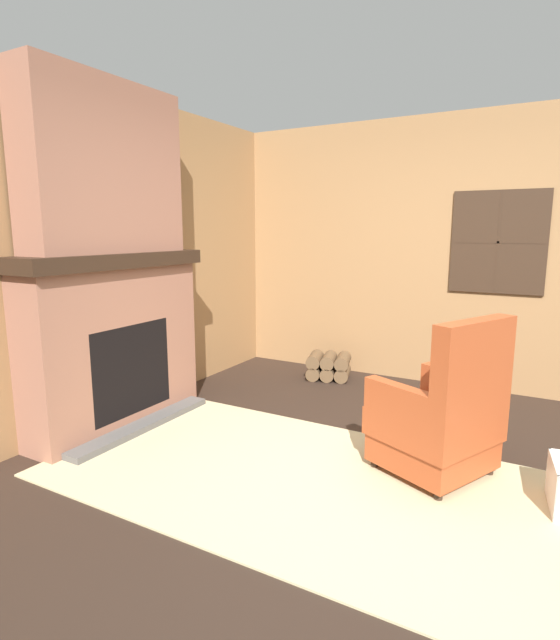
% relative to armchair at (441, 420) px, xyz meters
% --- Properties ---
extents(ground_plane, '(14.00, 14.00, 0.00)m').
position_rel_armchair_xyz_m(ground_plane, '(-0.25, -0.38, -0.37)').
color(ground_plane, '#2D2119').
extents(wood_panel_wall_left, '(0.06, 5.32, 2.63)m').
position_rel_armchair_xyz_m(wood_panel_wall_left, '(-2.64, -0.38, 0.94)').
color(wood_panel_wall_left, '#9E7247').
rests_on(wood_panel_wall_left, ground).
extents(wood_panel_wall_back, '(5.32, 0.09, 2.63)m').
position_rel_armchair_xyz_m(wood_panel_wall_back, '(-0.24, 2.01, 0.95)').
color(wood_panel_wall_back, '#9E7247').
rests_on(wood_panel_wall_back, ground).
extents(fireplace_hearth, '(0.57, 1.61, 1.37)m').
position_rel_armchair_xyz_m(fireplace_hearth, '(-2.42, -0.38, 0.31)').
color(fireplace_hearth, '#93604C').
rests_on(fireplace_hearth, ground).
extents(chimney_breast, '(0.32, 1.33, 1.24)m').
position_rel_armchair_xyz_m(chimney_breast, '(-2.43, -0.38, 1.62)').
color(chimney_breast, '#93604C').
rests_on(chimney_breast, fireplace_hearth).
extents(area_rug, '(3.85, 1.72, 0.01)m').
position_rel_armchair_xyz_m(area_rug, '(-0.41, -0.49, -0.37)').
color(area_rug, '#C6B789').
rests_on(area_rug, ground).
extents(armchair, '(0.84, 0.85, 1.04)m').
position_rel_armchair_xyz_m(armchair, '(0.00, 0.00, 0.00)').
color(armchair, '#A84723').
rests_on(armchair, ground).
extents(firewood_stack, '(0.51, 0.44, 0.27)m').
position_rel_armchair_xyz_m(firewood_stack, '(-1.46, 1.59, -0.24)').
color(firewood_stack, brown).
rests_on(firewood_stack, ground).
extents(oil_lamp_vase, '(0.12, 0.12, 0.24)m').
position_rel_armchair_xyz_m(oil_lamp_vase, '(-2.46, -0.71, 1.09)').
color(oil_lamp_vase, '#47708E').
rests_on(oil_lamp_vase, fireplace_hearth).
extents(storage_case, '(0.16, 0.28, 0.13)m').
position_rel_armchair_xyz_m(storage_case, '(-2.46, 0.16, 1.06)').
color(storage_case, gray).
rests_on(storage_case, fireplace_hearth).
extents(decorative_plate_on_mantel, '(0.06, 0.22, 0.22)m').
position_rel_armchair_xyz_m(decorative_plate_on_mantel, '(-2.48, -0.28, 1.11)').
color(decorative_plate_on_mantel, '#336093').
rests_on(decorative_plate_on_mantel, fireplace_hearth).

